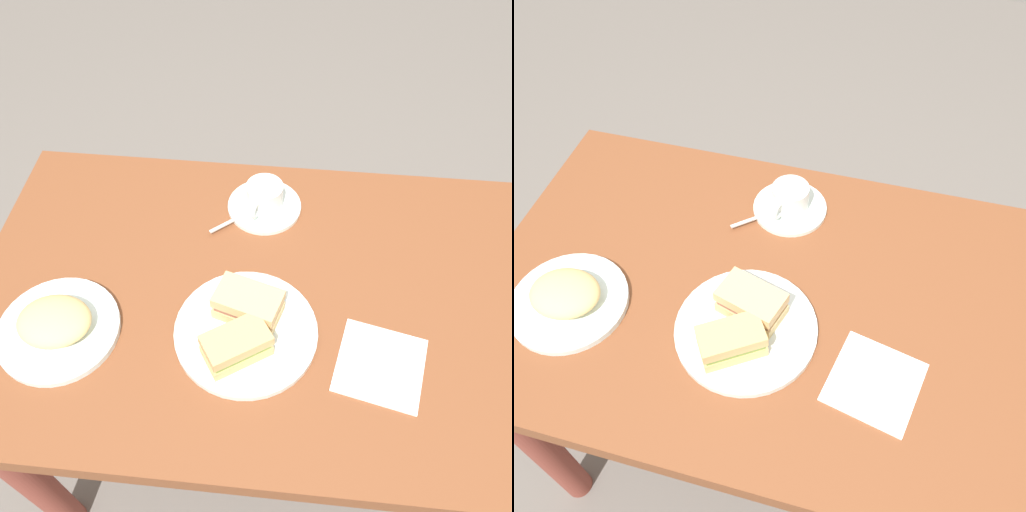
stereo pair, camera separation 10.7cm
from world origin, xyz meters
The scene contains 11 objects.
ground_plane centered at (0.00, 0.00, 0.00)m, with size 6.00×6.00×0.00m, color slate.
dining_table centered at (0.00, 0.00, 0.65)m, with size 1.20×0.73×0.77m.
sandwich_plate centered at (-0.05, -0.09, 0.78)m, with size 0.26×0.26×0.01m, color white.
sandwich_front centered at (-0.05, -0.06, 0.82)m, with size 0.13×0.10×0.06m.
sandwich_back centered at (-0.06, -0.14, 0.82)m, with size 0.13×0.12×0.06m.
coffee_saucer centered at (-0.04, 0.23, 0.78)m, with size 0.16×0.16×0.01m, color white.
coffee_cup centered at (-0.04, 0.23, 0.81)m, with size 0.08×0.10×0.06m.
spoon centered at (-0.10, 0.18, 0.78)m, with size 0.08×0.07×0.01m.
side_plate centered at (-0.39, -0.12, 0.78)m, with size 0.23×0.23×0.01m, color white.
side_food_pile centered at (-0.39, -0.12, 0.81)m, with size 0.14×0.11×0.04m, color #E4C179.
napkin centered at (0.20, -0.13, 0.77)m, with size 0.15×0.15×0.00m, color white.
Camera 1 is at (0.02, -0.59, 1.64)m, focal length 37.74 mm.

